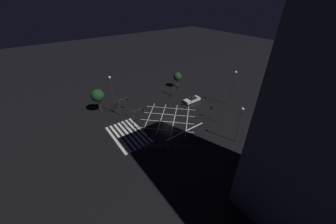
# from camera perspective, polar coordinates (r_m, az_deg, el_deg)

# --- Properties ---
(ground_plane) EXTENTS (200.00, 200.00, 0.00)m
(ground_plane) POSITION_cam_1_polar(r_m,az_deg,el_deg) (42.15, 0.00, -1.84)
(ground_plane) COLOR black
(road_markings) EXTENTS (14.70, 20.13, 0.01)m
(road_markings) POSITION_cam_1_polar(r_m,az_deg,el_deg) (39.08, -7.62, -5.31)
(road_markings) COLOR silver
(road_markings) RESTS_ON ground_plane
(traffic_light_median_south) EXTENTS (0.36, 2.72, 4.57)m
(traffic_light_median_south) POSITION_cam_1_polar(r_m,az_deg,el_deg) (37.77, -8.93, -0.65)
(traffic_light_median_south) COLOR #2D2D30
(traffic_light_median_south) RESTS_ON ground_plane
(traffic_light_se_main) EXTENTS (2.36, 0.36, 3.33)m
(traffic_light_se_main) POSITION_cam_1_polar(r_m,az_deg,el_deg) (32.95, -5.27, -8.01)
(traffic_light_se_main) COLOR #2D2D30
(traffic_light_se_main) RESTS_ON ground_plane
(traffic_light_nw_main) EXTENTS (2.33, 0.36, 3.55)m
(traffic_light_nw_main) POSITION_cam_1_polar(r_m,az_deg,el_deg) (49.60, 2.41, 7.18)
(traffic_light_nw_main) COLOR #2D2D30
(traffic_light_nw_main) RESTS_ON ground_plane
(traffic_light_nw_cross) EXTENTS (0.36, 0.39, 4.29)m
(traffic_light_nw_cross) POSITION_cam_1_polar(r_m,az_deg,el_deg) (50.55, 1.53, 8.27)
(traffic_light_nw_cross) COLOR #2D2D30
(traffic_light_nw_cross) RESTS_ON ground_plane
(traffic_light_sw_main) EXTENTS (0.39, 0.36, 3.86)m
(traffic_light_sw_main) POSITION_cam_1_polar(r_m,az_deg,el_deg) (43.25, -14.81, 2.25)
(traffic_light_sw_main) COLOR #2D2D30
(traffic_light_sw_main) RESTS_ON ground_plane
(traffic_light_median_north) EXTENTS (0.36, 0.39, 3.43)m
(traffic_light_median_north) POSITION_cam_1_polar(r_m,az_deg,el_deg) (45.23, 7.08, 4.10)
(traffic_light_median_north) COLOR #2D2D30
(traffic_light_median_north) RESTS_ON ground_plane
(traffic_light_sw_cross) EXTENTS (0.36, 3.15, 3.50)m
(traffic_light_sw_cross) POSITION_cam_1_polar(r_m,az_deg,el_deg) (44.35, -13.47, 3.01)
(traffic_light_sw_cross) COLOR #2D2D30
(traffic_light_sw_cross) RESTS_ON ground_plane
(traffic_light_ne_main) EXTENTS (2.13, 0.36, 3.33)m
(traffic_light_ne_main) POSITION_cam_1_polar(r_m,az_deg,el_deg) (41.57, 13.80, 0.55)
(traffic_light_ne_main) COLOR #2D2D30
(traffic_light_ne_main) RESTS_ON ground_plane
(street_lamp_east) EXTENTS (0.53, 0.53, 9.14)m
(street_lamp_east) POSITION_cam_1_polar(r_m,az_deg,el_deg) (42.56, -16.86, 7.04)
(street_lamp_east) COLOR #2D2D30
(street_lamp_east) RESTS_ON ground_plane
(street_lamp_west) EXTENTS (0.59, 0.59, 8.87)m
(street_lamp_west) POSITION_cam_1_polar(r_m,az_deg,el_deg) (46.85, 19.51, 9.15)
(street_lamp_west) COLOR #2D2D30
(street_lamp_west) RESTS_ON ground_plane
(street_lamp_far) EXTENTS (0.51, 0.51, 7.49)m
(street_lamp_far) POSITION_cam_1_polar(r_m,az_deg,el_deg) (34.97, 21.17, -1.76)
(street_lamp_far) COLOR #2D2D30
(street_lamp_far) RESTS_ON ground_plane
(street_tree_near) EXTENTS (2.90, 2.90, 5.66)m
(street_tree_near) POSITION_cam_1_polar(r_m,az_deg,el_deg) (45.36, -20.67, 4.71)
(street_tree_near) COLOR #473323
(street_tree_near) RESTS_ON ground_plane
(street_tree_far) EXTENTS (2.45, 2.45, 4.54)m
(street_tree_far) POSITION_cam_1_polar(r_m,az_deg,el_deg) (55.33, 2.90, 10.70)
(street_tree_far) COLOR #473323
(street_tree_far) RESTS_ON ground_plane
(waiting_car) EXTENTS (1.82, 4.51, 1.26)m
(waiting_car) POSITION_cam_1_polar(r_m,az_deg,el_deg) (48.71, 7.31, 3.79)
(waiting_car) COLOR silver
(waiting_car) RESTS_ON ground_plane
(pedestrian_railing) EXTENTS (4.87, 6.60, 1.05)m
(pedestrian_railing) POSITION_cam_1_polar(r_m,az_deg,el_deg) (34.01, 0.00, -10.28)
(pedestrian_railing) COLOR #9EA0A5
(pedestrian_railing) RESTS_ON ground_plane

